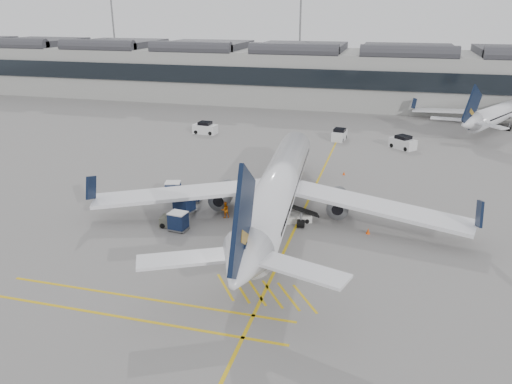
% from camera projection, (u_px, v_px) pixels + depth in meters
% --- Properties ---
extents(ground, '(220.00, 220.00, 0.00)m').
position_uv_depth(ground, '(177.00, 237.00, 45.31)').
color(ground, gray).
rests_on(ground, ground).
extents(terminal, '(200.00, 20.45, 12.40)m').
position_uv_depth(terminal, '(310.00, 74.00, 108.25)').
color(terminal, '#9E9E99').
rests_on(terminal, ground).
extents(light_masts, '(113.00, 0.60, 25.45)m').
position_uv_depth(light_masts, '(314.00, 31.00, 118.50)').
color(light_masts, slate).
rests_on(light_masts, ground).
extents(apron_markings, '(0.25, 60.00, 0.01)m').
position_uv_depth(apron_markings, '(305.00, 208.00, 51.89)').
color(apron_markings, gold).
rests_on(apron_markings, ground).
extents(airliner_main, '(36.42, 39.93, 10.61)m').
position_uv_depth(airliner_main, '(278.00, 188.00, 48.39)').
color(airliner_main, white).
rests_on(airliner_main, ground).
extents(airliner_far, '(27.21, 30.01, 8.84)m').
position_uv_depth(airliner_far, '(501.00, 113.00, 85.96)').
color(airliner_far, white).
rests_on(airliner_far, ground).
extents(belt_loader, '(4.77, 3.02, 1.90)m').
position_uv_depth(belt_loader, '(290.00, 216.00, 48.53)').
color(belt_loader, silver).
rests_on(belt_loader, ground).
extents(baggage_cart_a, '(1.86, 1.60, 1.79)m').
position_uv_depth(baggage_cart_a, '(178.00, 221.00, 46.45)').
color(baggage_cart_a, gray).
rests_on(baggage_cart_a, ground).
extents(baggage_cart_b, '(2.33, 2.10, 2.05)m').
position_uv_depth(baggage_cart_b, '(184.00, 202.00, 50.50)').
color(baggage_cart_b, gray).
rests_on(baggage_cart_b, ground).
extents(baggage_cart_c, '(2.07, 1.86, 1.84)m').
position_uv_depth(baggage_cart_c, '(173.00, 189.00, 54.37)').
color(baggage_cart_c, gray).
rests_on(baggage_cart_c, ground).
extents(baggage_cart_d, '(1.62, 1.39, 1.58)m').
position_uv_depth(baggage_cart_d, '(194.00, 194.00, 53.48)').
color(baggage_cart_d, gray).
rests_on(baggage_cart_d, ground).
extents(ramp_agent_a, '(0.69, 0.72, 1.66)m').
position_uv_depth(ramp_agent_a, '(263.00, 201.00, 51.44)').
color(ramp_agent_a, '#E9500C').
rests_on(ramp_agent_a, ground).
extents(ramp_agent_b, '(1.02, 0.98, 1.65)m').
position_uv_depth(ramp_agent_b, '(225.00, 210.00, 49.32)').
color(ramp_agent_b, orange).
rests_on(ramp_agent_b, ground).
extents(pushback_tug, '(2.40, 1.57, 1.30)m').
position_uv_depth(pushback_tug, '(173.00, 221.00, 47.41)').
color(pushback_tug, '#5C5C4E').
rests_on(pushback_tug, ground).
extents(safety_cone_nose, '(0.34, 0.34, 0.47)m').
position_uv_depth(safety_cone_nose, '(344.00, 173.00, 62.12)').
color(safety_cone_nose, '#F24C0A').
rests_on(safety_cone_nose, ground).
extents(safety_cone_engine, '(0.40, 0.40, 0.55)m').
position_uv_depth(safety_cone_engine, '(368.00, 231.00, 45.94)').
color(safety_cone_engine, '#F24C0A').
rests_on(safety_cone_engine, ground).
extents(service_van_left, '(3.98, 2.20, 1.98)m').
position_uv_depth(service_van_left, '(205.00, 128.00, 82.40)').
color(service_van_left, silver).
rests_on(service_van_left, ground).
extents(service_van_mid, '(2.21, 3.76, 1.84)m').
position_uv_depth(service_van_mid, '(339.00, 135.00, 78.40)').
color(service_van_mid, silver).
rests_on(service_van_mid, ground).
extents(service_van_right, '(4.16, 3.89, 1.96)m').
position_uv_depth(service_van_right, '(403.00, 143.00, 73.61)').
color(service_van_right, silver).
rests_on(service_van_right, ground).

